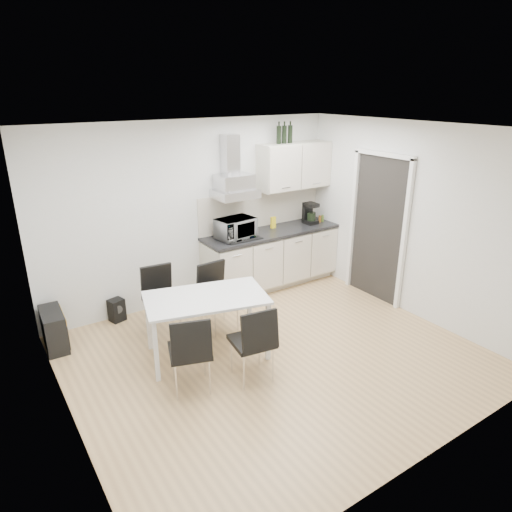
{
  "coord_description": "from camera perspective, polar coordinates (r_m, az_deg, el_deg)",
  "views": [
    {
      "loc": [
        -2.75,
        -3.76,
        2.99
      ],
      "look_at": [
        0.06,
        0.49,
        1.1
      ],
      "focal_mm": 32.0,
      "sensor_mm": 36.0,
      "label": 1
    }
  ],
  "objects": [
    {
      "name": "wall_right",
      "position": [
        6.48,
        18.91,
        4.12
      ],
      "size": [
        0.1,
        4.0,
        2.6
      ],
      "primitive_type": "cube",
      "color": "silver",
      "rests_on": "ground"
    },
    {
      "name": "dining_table",
      "position": [
        5.28,
        -6.27,
        -5.89
      ],
      "size": [
        1.52,
        1.1,
        0.75
      ],
      "rotation": [
        0.0,
        0.0,
        -0.25
      ],
      "color": "white",
      "rests_on": "ground"
    },
    {
      "name": "chair_near_right",
      "position": [
        4.95,
        -0.53,
        -10.71
      ],
      "size": [
        0.51,
        0.56,
        0.88
      ],
      "primitive_type": null,
      "rotation": [
        0.0,
        0.0,
        -0.15
      ],
      "color": "black",
      "rests_on": "ground"
    },
    {
      "name": "wall_front",
      "position": [
        3.68,
        21.36,
        -8.56
      ],
      "size": [
        4.5,
        0.1,
        2.6
      ],
      "primitive_type": "cube",
      "color": "silver",
      "rests_on": "ground"
    },
    {
      "name": "ground",
      "position": [
        5.54,
        2.33,
        -12.37
      ],
      "size": [
        4.5,
        4.5,
        0.0
      ],
      "primitive_type": "plane",
      "color": "tan",
      "rests_on": "ground"
    },
    {
      "name": "wall_left",
      "position": [
        4.15,
        -23.61,
        -5.53
      ],
      "size": [
        0.1,
        4.0,
        2.6
      ],
      "primitive_type": "cube",
      "color": "silver",
      "rests_on": "ground"
    },
    {
      "name": "chair_far_right",
      "position": [
        5.92,
        -4.63,
        -5.25
      ],
      "size": [
        0.46,
        0.52,
        0.88
      ],
      "primitive_type": null,
      "rotation": [
        0.0,
        0.0,
        3.18
      ],
      "color": "black",
      "rests_on": "ground"
    },
    {
      "name": "chair_far_left",
      "position": [
        5.92,
        -11.66,
        -5.63
      ],
      "size": [
        0.49,
        0.54,
        0.88
      ],
      "primitive_type": null,
      "rotation": [
        0.0,
        0.0,
        3.04
      ],
      "color": "black",
      "rests_on": "ground"
    },
    {
      "name": "wall_back",
      "position": [
        6.6,
        -7.73,
        5.33
      ],
      "size": [
        4.5,
        0.1,
        2.6
      ],
      "primitive_type": "cube",
      "color": "silver",
      "rests_on": "ground"
    },
    {
      "name": "guitar_amp",
      "position": [
        6.1,
        -23.95,
        -8.38
      ],
      "size": [
        0.27,
        0.58,
        0.48
      ],
      "rotation": [
        0.0,
        0.0,
        -0.05
      ],
      "color": "black",
      "rests_on": "ground"
    },
    {
      "name": "kitchenette",
      "position": [
        7.09,
        2.0,
        2.61
      ],
      "size": [
        2.22,
        0.64,
        2.52
      ],
      "color": "beige",
      "rests_on": "ground"
    },
    {
      "name": "doorway",
      "position": [
        6.85,
        14.89,
        3.21
      ],
      "size": [
        0.08,
        1.04,
        2.1
      ],
      "primitive_type": "cube",
      "color": "white",
      "rests_on": "ground"
    },
    {
      "name": "floor_speaker",
      "position": [
        6.5,
        -17.02,
        -6.47
      ],
      "size": [
        0.23,
        0.21,
        0.31
      ],
      "primitive_type": "cube",
      "rotation": [
        0.0,
        0.0,
        0.27
      ],
      "color": "black",
      "rests_on": "ground"
    },
    {
      "name": "ceiling",
      "position": [
        4.67,
        2.8,
        15.53
      ],
      "size": [
        4.5,
        4.5,
        0.0
      ],
      "primitive_type": "plane",
      "color": "white",
      "rests_on": "wall_back"
    },
    {
      "name": "chair_near_left",
      "position": [
        4.83,
        -8.26,
        -11.76
      ],
      "size": [
        0.58,
        0.61,
        0.88
      ],
      "primitive_type": null,
      "rotation": [
        0.0,
        0.0,
        -0.32
      ],
      "color": "black",
      "rests_on": "ground"
    }
  ]
}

